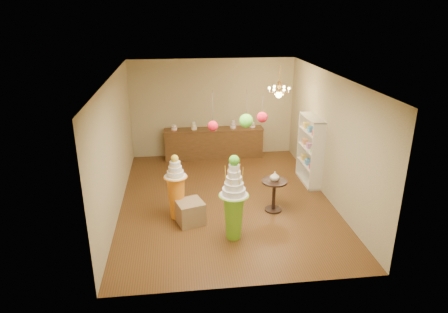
{
  "coord_description": "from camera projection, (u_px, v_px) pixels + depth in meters",
  "views": [
    {
      "loc": [
        -1.07,
        -8.7,
        4.44
      ],
      "look_at": [
        -0.04,
        0.0,
        1.13
      ],
      "focal_mm": 32.0,
      "sensor_mm": 36.0,
      "label": 1
    }
  ],
  "objects": [
    {
      "name": "wall_front",
      "position": [
        251.0,
        207.0,
        6.22
      ],
      "size": [
        5.0,
        0.04,
        3.0
      ],
      "primitive_type": "cube",
      "color": "tan",
      "rests_on": "ground"
    },
    {
      "name": "wall_back",
      "position": [
        213.0,
        108.0,
        12.25
      ],
      "size": [
        5.0,
        0.04,
        3.0
      ],
      "primitive_type": "cube",
      "color": "tan",
      "rests_on": "ground"
    },
    {
      "name": "wall_left",
      "position": [
        115.0,
        146.0,
        8.96
      ],
      "size": [
        0.04,
        6.5,
        3.0
      ],
      "primitive_type": "cube",
      "color": "tan",
      "rests_on": "ground"
    },
    {
      "name": "floor",
      "position": [
        225.0,
        200.0,
        9.76
      ],
      "size": [
        6.5,
        6.5,
        0.0
      ],
      "primitive_type": "plane",
      "color": "#563417",
      "rests_on": "ground"
    },
    {
      "name": "pedestal_orange",
      "position": [
        176.0,
        192.0,
        8.75
      ],
      "size": [
        0.63,
        0.63,
        1.49
      ],
      "rotation": [
        0.0,
        0.0,
        0.39
      ],
      "color": "orange",
      "rests_on": "floor"
    },
    {
      "name": "pedestal_green",
      "position": [
        234.0,
        205.0,
        7.91
      ],
      "size": [
        0.57,
        0.57,
        1.8
      ],
      "rotation": [
        0.0,
        0.0,
        0.01
      ],
      "color": "#71BA28",
      "rests_on": "floor"
    },
    {
      "name": "wall_right",
      "position": [
        329.0,
        138.0,
        9.51
      ],
      "size": [
        0.04,
        6.5,
        3.0
      ],
      "primitive_type": "cube",
      "color": "tan",
      "rests_on": "ground"
    },
    {
      "name": "shelving_unit",
      "position": [
        310.0,
        150.0,
        10.45
      ],
      "size": [
        0.33,
        1.2,
        1.8
      ],
      "color": "beige",
      "rests_on": "floor"
    },
    {
      "name": "round_table",
      "position": [
        274.0,
        191.0,
        9.08
      ],
      "size": [
        0.77,
        0.77,
        0.75
      ],
      "rotation": [
        0.0,
        0.0,
        0.4
      ],
      "color": "black",
      "rests_on": "floor"
    },
    {
      "name": "pom_red_right",
      "position": [
        262.0,
        117.0,
        7.21
      ],
      "size": [
        0.2,
        0.2,
        0.54
      ],
      "color": "#40372E",
      "rests_on": "ceiling"
    },
    {
      "name": "pom_green_mid",
      "position": [
        246.0,
        121.0,
        7.6
      ],
      "size": [
        0.27,
        0.27,
        0.74
      ],
      "color": "#40372E",
      "rests_on": "ceiling"
    },
    {
      "name": "chandelier",
      "position": [
        279.0,
        93.0,
        10.51
      ],
      "size": [
        0.72,
        0.72,
        0.85
      ],
      "rotation": [
        0.0,
        0.0,
        -0.26
      ],
      "color": "#C48B45",
      "rests_on": "ceiling"
    },
    {
      "name": "ceiling",
      "position": [
        226.0,
        76.0,
        8.7
      ],
      "size": [
        6.5,
        6.5,
        0.0
      ],
      "primitive_type": "plane",
      "rotation": [
        3.14,
        0.0,
        0.0
      ],
      "color": "white",
      "rests_on": "ground"
    },
    {
      "name": "pom_red_left",
      "position": [
        213.0,
        126.0,
        7.55
      ],
      "size": [
        0.2,
        0.2,
        0.79
      ],
      "color": "#40372E",
      "rests_on": "ceiling"
    },
    {
      "name": "sideboard",
      "position": [
        214.0,
        143.0,
        12.35
      ],
      "size": [
        3.04,
        0.54,
        1.16
      ],
      "color": "#56361B",
      "rests_on": "floor"
    },
    {
      "name": "vase",
      "position": [
        275.0,
        176.0,
        8.95
      ],
      "size": [
        0.24,
        0.24,
        0.22
      ],
      "primitive_type": "imported",
      "rotation": [
        0.0,
        0.0,
        0.18
      ],
      "color": "beige",
      "rests_on": "round_table"
    },
    {
      "name": "burlap_riser",
      "position": [
        190.0,
        212.0,
        8.66
      ],
      "size": [
        0.69,
        0.69,
        0.5
      ],
      "primitive_type": "cube",
      "rotation": [
        0.0,
        0.0,
        0.3
      ],
      "color": "olive",
      "rests_on": "floor"
    }
  ]
}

